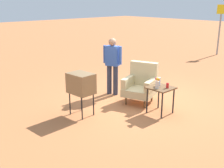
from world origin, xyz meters
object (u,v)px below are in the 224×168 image
Objects in this scene: tv_on_stand at (81,84)px; armchair at (141,84)px; flower_vase at (157,82)px; soda_can_blue at (158,84)px; road_sign at (220,27)px; soda_can_red at (167,86)px; side_table at (161,91)px; bottle_short_clear at (159,81)px; person_standing at (112,63)px.

armchair is at bearing 78.25° from tv_on_stand.
soda_can_blue is at bearing 120.59° from flower_vase.
armchair is 8.69× the size of soda_can_blue.
road_sign is 9.21× the size of flower_vase.
flower_vase is (-0.14, -0.21, 0.09)m from soda_can_red.
side_table is at bearing -15.96° from armchair.
bottle_short_clear is at bearing 55.32° from tv_on_stand.
bottle_short_clear is 1.64× the size of soda_can_red.
side_table is at bearing -71.43° from road_sign.
side_table is at bearing 89.02° from flower_vase.
soda_can_red is at bearing 21.01° from soda_can_blue.
bottle_short_clear is 1.64× the size of soda_can_blue.
road_sign reaches higher than bottle_short_clear.
flower_vase reaches higher than side_table.
side_table is 8.68m from road_sign.
bottle_short_clear is (1.70, -0.03, -0.18)m from person_standing.
soda_can_blue is at bearing -71.95° from road_sign.
road_sign reaches higher than flower_vase.
soda_can_blue reaches higher than side_table.
soda_can_red is at bearing 23.75° from side_table.
armchair is 1.77m from tv_on_stand.
road_sign is 20.00× the size of soda_can_blue.
road_sign is (-0.92, 8.07, 0.44)m from person_standing.
flower_vase is at bearing -62.30° from bottle_short_clear.
soda_can_blue is 0.17m from flower_vase.
armchair is 1.08m from person_standing.
road_sign reaches higher than person_standing.
road_sign is at bearing 109.58° from soda_can_red.
road_sign reaches higher than soda_can_blue.
flower_vase reaches higher than soda_can_blue.
soda_can_blue is at bearing 52.02° from tv_on_stand.
tv_on_stand is at bearing -131.35° from soda_can_red.
armchair is 0.98m from flower_vase.
bottle_short_clear is at bearing -0.94° from person_standing.
armchair is at bearing -76.53° from road_sign.
tv_on_stand is 9.80m from road_sign.
soda_can_blue is (0.05, -0.11, -0.04)m from bottle_short_clear.
soda_can_blue is (-0.22, -0.08, 0.00)m from soda_can_red.
tv_on_stand is 1.78m from flower_vase.
bottle_short_clear is at bearing 117.70° from flower_vase.
side_table is 0.18m from soda_can_blue.
tv_on_stand is at bearing -132.29° from flower_vase.
person_standing is 8.14m from road_sign.
side_table is 1.87m from person_standing.
road_sign is (-2.75, 8.19, 0.82)m from side_table.
flower_vase is at bearing -24.64° from armchair.
person_standing is 1.71m from bottle_short_clear.
side_table is 0.29m from flower_vase.
armchair is at bearing 169.65° from soda_can_red.
armchair is 8.22m from road_sign.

